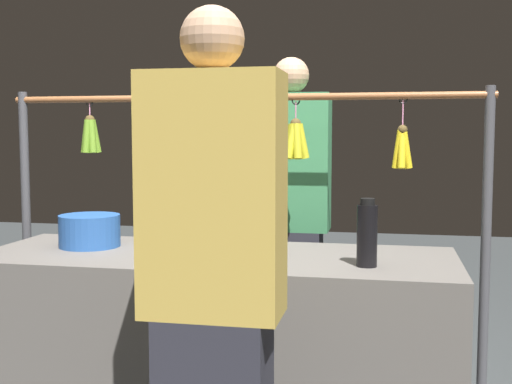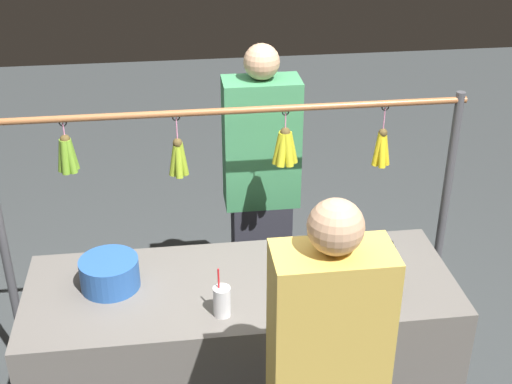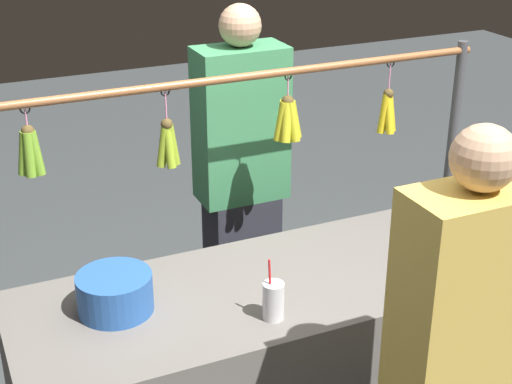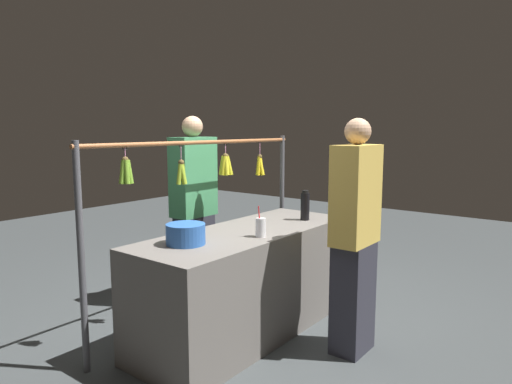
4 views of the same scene
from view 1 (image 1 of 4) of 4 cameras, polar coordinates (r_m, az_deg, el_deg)
name	(u,v)px [view 1 (image 1 of 4)]	position (r m, az deg, el deg)	size (l,w,h in m)	color
market_counter	(216,350)	(2.77, -3.53, -13.61)	(1.93, 0.71, 0.80)	#66605B
display_rack	(239,182)	(3.06, -1.47, 0.87)	(2.28, 0.12, 1.50)	#4C4C51
water_bottle	(367,234)	(2.42, 9.70, -3.66)	(0.08, 0.08, 0.25)	black
blue_bucket	(90,231)	(2.91, -14.37, -3.31)	(0.26, 0.26, 0.14)	#2A5BAB
drink_cup	(174,245)	(2.49, -7.15, -4.61)	(0.07, 0.07, 0.22)	silver
vendor_person	(291,223)	(3.36, 3.04, -2.77)	(0.40, 0.22, 1.67)	#2D2D38
customer_person	(214,304)	(1.87, -3.73, -9.73)	(0.39, 0.21, 1.64)	#2D2D38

